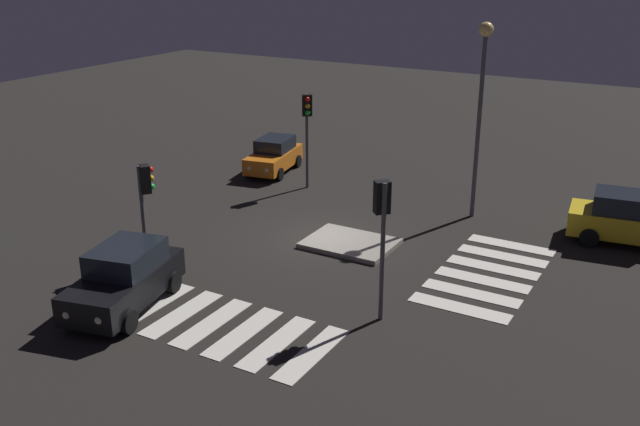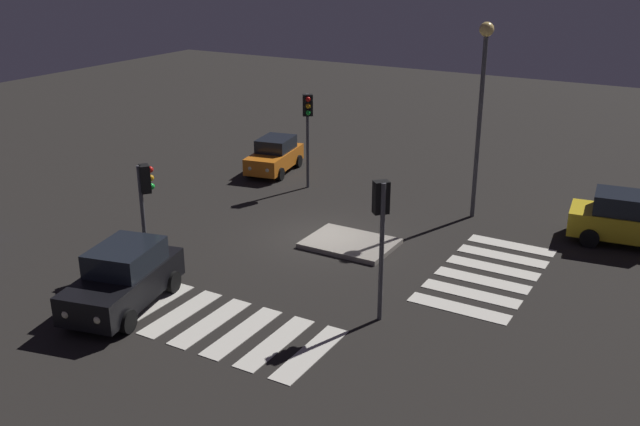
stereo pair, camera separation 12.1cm
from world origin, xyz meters
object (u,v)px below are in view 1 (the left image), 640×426
(traffic_island, at_px, (350,243))
(car_orange, at_px, (274,155))
(car_black, at_px, (124,278))
(car_yellow, at_px, (630,219))
(traffic_light_east, at_px, (382,216))
(street_lamp, at_px, (482,88))
(traffic_light_south, at_px, (145,190))
(traffic_light_west, at_px, (307,118))

(traffic_island, height_order, car_orange, car_orange)
(car_black, height_order, car_yellow, car_yellow)
(traffic_light_east, distance_m, street_lamp, 10.02)
(car_black, bearing_deg, traffic_island, 141.06)
(traffic_light_south, relative_size, traffic_light_west, 0.83)
(traffic_light_west, bearing_deg, car_orange, -152.80)
(car_orange, distance_m, traffic_light_east, 15.76)
(car_yellow, distance_m, traffic_light_south, 17.73)
(car_orange, distance_m, traffic_light_south, 11.95)
(traffic_light_east, bearing_deg, car_black, 69.31)
(car_yellow, height_order, street_lamp, street_lamp)
(car_yellow, xyz_separation_m, street_lamp, (-6.02, -0.11, 4.39))
(traffic_island, distance_m, traffic_light_south, 7.74)
(traffic_light_south, height_order, traffic_light_west, traffic_light_west)
(car_orange, distance_m, car_black, 14.82)
(car_black, relative_size, car_yellow, 1.02)
(car_black, relative_size, street_lamp, 0.60)
(traffic_island, xyz_separation_m, traffic_light_south, (-5.27, -5.00, 2.67))
(traffic_light_west, relative_size, street_lamp, 0.56)
(street_lamp, bearing_deg, traffic_light_south, -128.47)
(car_orange, distance_m, car_yellow, 16.68)
(car_yellow, xyz_separation_m, traffic_light_east, (-5.63, -9.91, 2.30))
(traffic_light_east, bearing_deg, traffic_light_west, -4.86)
(car_orange, relative_size, car_yellow, 0.88)
(car_orange, height_order, street_lamp, street_lamp)
(car_black, relative_size, traffic_light_west, 1.07)
(traffic_island, distance_m, car_yellow, 10.50)
(traffic_island, relative_size, traffic_light_south, 0.90)
(car_orange, distance_m, traffic_light_west, 4.03)
(traffic_light_south, bearing_deg, street_lamp, -1.40)
(car_black, xyz_separation_m, traffic_light_west, (-1.11, 12.84, 2.37))
(car_orange, xyz_separation_m, car_yellow, (16.64, -1.11, 0.13))
(car_orange, height_order, car_black, car_black)
(car_orange, bearing_deg, traffic_light_south, 1.51)
(car_black, height_order, traffic_light_south, traffic_light_south)
(traffic_light_south, xyz_separation_m, street_lamp, (8.20, 10.32, 2.59))
(traffic_light_east, bearing_deg, car_orange, -0.52)
(traffic_island, bearing_deg, car_orange, 139.64)
(car_yellow, distance_m, traffic_light_east, 11.62)
(traffic_island, distance_m, car_orange, 10.12)
(traffic_light_south, xyz_separation_m, traffic_light_east, (8.59, 0.53, 0.50))
(traffic_island, bearing_deg, traffic_light_south, -136.52)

